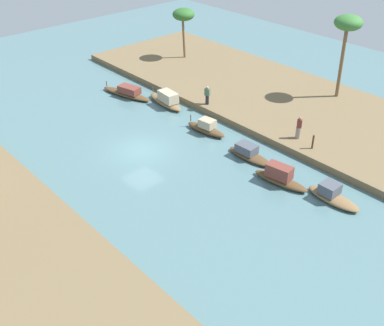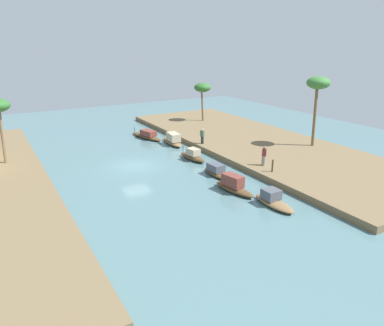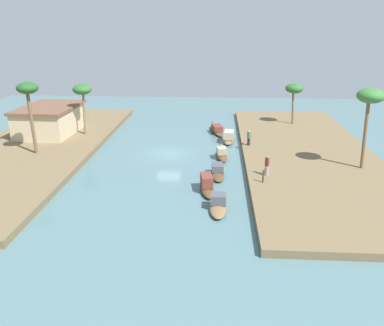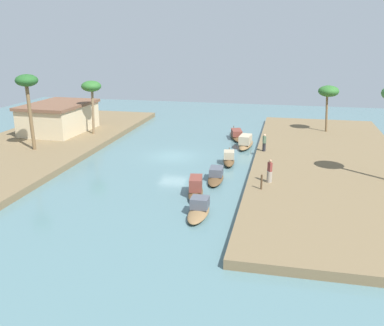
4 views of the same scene
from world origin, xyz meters
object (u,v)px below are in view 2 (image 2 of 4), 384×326
Objects in this scene: sampan_with_red_awning at (234,186)px; person_on_near_bank at (264,158)px; sampan_downstream_large at (273,200)px; person_by_mooring at (202,136)px; sampan_near_left_bank at (193,156)px; sampan_upstream_small at (217,172)px; mooring_post at (272,166)px; sampan_foreground at (147,135)px; palm_tree_left_far at (202,88)px; palm_tree_left_near at (318,85)px; sampan_with_tall_canopy at (173,140)px.

sampan_with_red_awning is 5.65m from person_on_near_bank.
person_by_mooring reaches higher than sampan_downstream_large.
sampan_near_left_bank is 4.84m from sampan_upstream_small.
person_by_mooring reaches higher than sampan_with_red_awning.
sampan_downstream_large is 3.34× the size of mooring_post.
sampan_foreground is (9.84, 0.54, -0.05)m from sampan_near_left_bank.
sampan_with_red_awning is 0.78× the size of palm_tree_left_far.
person_by_mooring is at bearing -167.26° from sampan_foreground.
mooring_post is (-1.64, 0.47, -0.16)m from person_on_near_bank.
mooring_post is 0.21× the size of palm_tree_left_far.
palm_tree_left_near is (-3.48, -12.44, 6.35)m from sampan_near_left_bank.
sampan_foreground is (14.67, 0.17, 0.01)m from sampan_upstream_small.
mooring_post reaches higher than sampan_with_red_awning.
palm_tree_left_far is at bearing 11.42° from palm_tree_left_near.
sampan_with_red_awning is 0.56× the size of palm_tree_left_near.
sampan_with_tall_canopy reaches higher than sampan_near_left_bank.
sampan_foreground is 3.13× the size of person_on_near_bank.
sampan_upstream_small is 0.73× the size of palm_tree_left_far.
sampan_with_tall_canopy is at bearing 10.21° from mooring_post.
sampan_upstream_small is at bearing -22.87° from sampan_with_red_awning.
mooring_post is (0.80, -4.57, 0.58)m from sampan_with_red_awning.
person_by_mooring reaches higher than mooring_post.
palm_tree_left_far is (18.97, -5.29, 3.72)m from person_on_near_bank.
sampan_with_tall_canopy is 14.52m from sampan_with_red_awning.
sampan_with_tall_canopy is at bearing 50.59° from palm_tree_left_near.
sampan_foreground is 1.38× the size of sampan_with_red_awning.
person_on_near_bank is (-1.08, -4.17, 0.88)m from sampan_upstream_small.
palm_tree_left_far is (21.41, -10.33, 4.46)m from sampan_with_red_awning.
sampan_upstream_small is 20.75m from palm_tree_left_far.
sampan_with_red_awning is 2.27× the size of person_on_near_bank.
sampan_upstream_small is 0.94× the size of sampan_with_red_awning.
sampan_downstream_large is at bearing 139.12° from mooring_post.
sampan_near_left_bank is 14.39m from palm_tree_left_near.
sampan_foreground is at bearing -2.21° from sampan_upstream_small.
person_by_mooring is at bearing 2.42° from mooring_post.
person_on_near_bank is 0.25× the size of palm_tree_left_near.
palm_tree_left_near reaches higher than mooring_post.
sampan_downstream_large is at bearing 151.72° from person_by_mooring.
sampan_downstream_large is at bearing 166.96° from sampan_foreground.
sampan_with_tall_canopy is at bearing 17.08° from person_by_mooring.
sampan_near_left_bank is 2.24× the size of person_by_mooring.
sampan_near_left_bank is 0.92× the size of sampan_with_red_awning.
sampan_upstream_small is 14.67m from sampan_foreground.
sampan_foreground is 18.21m from sampan_with_red_awning.
sampan_with_tall_canopy is 2.78× the size of person_by_mooring.
sampan_with_red_awning reaches higher than sampan_foreground.
person_on_near_bank reaches higher than sampan_with_red_awning.
palm_tree_left_near is at bearing -79.36° from sampan_with_red_awning.
sampan_with_tall_canopy is 3.75m from person_by_mooring.
sampan_with_red_awning is at bearing 99.94° from mooring_post.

